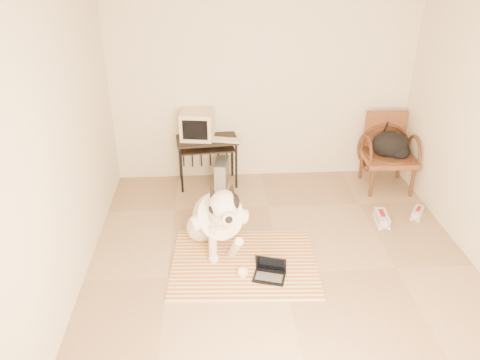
{
  "coord_description": "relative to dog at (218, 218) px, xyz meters",
  "views": [
    {
      "loc": [
        -0.68,
        -3.74,
        3.03
      ],
      "look_at": [
        -0.41,
        0.49,
        0.83
      ],
      "focal_mm": 35.0,
      "sensor_mm": 36.0,
      "label": 1
    }
  ],
  "objects": [
    {
      "name": "crt_monitor",
      "position": [
        -0.22,
        1.55,
        0.48
      ],
      "size": [
        0.46,
        0.44,
        0.37
      ],
      "color": "beige",
      "rests_on": "computer_desk"
    },
    {
      "name": "rattan_chair",
      "position": [
        2.29,
        1.32,
        0.12
      ],
      "size": [
        0.67,
        0.65,
        0.97
      ],
      "color": "brown",
      "rests_on": "floor"
    },
    {
      "name": "floor",
      "position": [
        0.65,
        -0.49,
        -0.37
      ],
      "size": [
        4.5,
        4.5,
        0.0
      ],
      "primitive_type": "plane",
      "color": "#A08162",
      "rests_on": "ground"
    },
    {
      "name": "wall_front",
      "position": [
        0.65,
        -2.74,
        0.98
      ],
      "size": [
        4.5,
        0.0,
        4.5
      ],
      "primitive_type": "plane",
      "rotation": [
        -1.57,
        0.0,
        0.0
      ],
      "color": "beige",
      "rests_on": "floor"
    },
    {
      "name": "wall_back",
      "position": [
        0.65,
        1.76,
        0.98
      ],
      "size": [
        4.5,
        0.0,
        4.5
      ],
      "primitive_type": "plane",
      "rotation": [
        1.57,
        0.0,
        0.0
      ],
      "color": "beige",
      "rests_on": "floor"
    },
    {
      "name": "computer_desk",
      "position": [
        -0.1,
        1.49,
        0.2
      ],
      "size": [
        0.84,
        0.52,
        0.66
      ],
      "color": "black",
      "rests_on": "floor"
    },
    {
      "name": "rug",
      "position": [
        0.26,
        -0.31,
        -0.36
      ],
      "size": [
        1.56,
        1.23,
        0.02
      ],
      "color": "#DD5C10",
      "rests_on": "floor"
    },
    {
      "name": "wall_left",
      "position": [
        -1.35,
        -0.49,
        0.98
      ],
      "size": [
        0.0,
        4.5,
        4.5
      ],
      "primitive_type": "plane",
      "rotation": [
        1.57,
        0.0,
        1.57
      ],
      "color": "beige",
      "rests_on": "floor"
    },
    {
      "name": "pc_tower",
      "position": [
        0.08,
        1.45,
        -0.19
      ],
      "size": [
        0.22,
        0.41,
        0.36
      ],
      "color": "#4E4E51",
      "rests_on": "floor"
    },
    {
      "name": "backpack",
      "position": [
        2.3,
        1.24,
        0.24
      ],
      "size": [
        0.48,
        0.4,
        0.35
      ],
      "color": "black",
      "rests_on": "rattan_chair"
    },
    {
      "name": "sneaker_left",
      "position": [
        1.96,
        0.38,
        -0.32
      ],
      "size": [
        0.17,
        0.35,
        0.12
      ],
      "color": "white",
      "rests_on": "floor"
    },
    {
      "name": "dog",
      "position": [
        0.0,
        0.0,
        0.0
      ],
      "size": [
        0.64,
        1.24,
        0.94
      ],
      "color": "silver",
      "rests_on": "rug"
    },
    {
      "name": "desk_keyboard",
      "position": [
        0.15,
        1.42,
        0.31
      ],
      "size": [
        0.4,
        0.23,
        0.03
      ],
      "primitive_type": "cube",
      "rotation": [
        0.0,
        0.0,
        -0.24
      ],
      "color": "beige",
      "rests_on": "computer_desk"
    },
    {
      "name": "sneaker_right",
      "position": [
        2.44,
        0.49,
        -0.33
      ],
      "size": [
        0.25,
        0.29,
        0.1
      ],
      "color": "white",
      "rests_on": "floor"
    },
    {
      "name": "laptop",
      "position": [
        0.5,
        -0.55,
        -0.3
      ],
      "size": [
        0.36,
        0.3,
        0.22
      ],
      "color": "black",
      "rests_on": "rug"
    }
  ]
}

